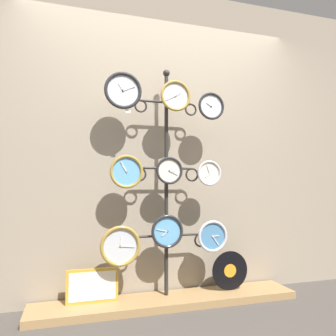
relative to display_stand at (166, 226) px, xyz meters
name	(u,v)px	position (x,y,z in m)	size (l,w,h in m)	color
ground_plane	(182,322)	(0.00, -0.41, -0.63)	(12.00, 12.00, 0.00)	#47423D
shop_wall	(161,139)	(0.00, 0.16, 0.77)	(4.40, 0.04, 2.80)	gray
low_shelf	(168,301)	(0.00, -0.06, -0.60)	(2.20, 0.36, 0.06)	#9E7A4C
display_stand	(166,226)	(0.00, 0.00, 0.00)	(0.75, 0.38, 1.98)	#282623
clock_top_left	(123,91)	(-0.39, -0.10, 1.11)	(0.30, 0.04, 0.30)	silver
clock_top_center	(175,96)	(0.05, -0.11, 1.10)	(0.26, 0.04, 0.26)	silver
clock_top_right	(211,106)	(0.37, -0.11, 1.03)	(0.24, 0.04, 0.24)	silver
clock_middle_left	(126,172)	(-0.36, -0.09, 0.46)	(0.27, 0.04, 0.27)	#60A8DB
clock_middle_center	(169,171)	(0.00, -0.08, 0.47)	(0.23, 0.04, 0.23)	silver
clock_middle_right	(209,173)	(0.35, -0.10, 0.45)	(0.22, 0.04, 0.22)	silver
clock_bottom_left	(120,246)	(-0.40, -0.11, -0.12)	(0.32, 0.04, 0.32)	silver
clock_bottom_center	(167,231)	(-0.02, -0.08, -0.03)	(0.27, 0.04, 0.27)	#60A8DB
clock_bottom_right	(212,236)	(0.38, -0.11, -0.08)	(0.27, 0.04, 0.27)	#4C84B2
vinyl_record	(230,271)	(0.57, -0.04, -0.40)	(0.34, 0.01, 0.34)	black
picture_frame	(92,286)	(-0.61, -0.02, -0.44)	(0.40, 0.02, 0.27)	gold
price_tag_upper	(128,111)	(-0.35, -0.10, 0.95)	(0.04, 0.00, 0.03)	white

